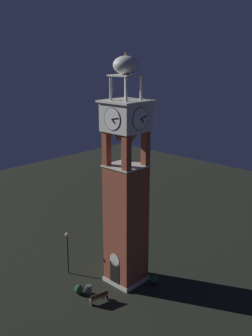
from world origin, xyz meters
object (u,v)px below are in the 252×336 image
object	(u,v)px
lamp_post	(67,246)
trash_bin	(89,290)
clock_tower	(126,195)
park_bench	(99,297)

from	to	relation	value
lamp_post	trash_bin	size ratio (longest dim) A/B	5.08
clock_tower	park_bench	size ratio (longest dim) A/B	11.87
lamp_post	trash_bin	bearing A→B (deg)	-13.31
clock_tower	lamp_post	bearing A→B (deg)	-148.18
clock_tower	trash_bin	bearing A→B (deg)	-101.52
lamp_post	trash_bin	xyz separation A→B (m)	(3.84, -0.91, -2.40)
lamp_post	trash_bin	world-z (taller)	lamp_post
park_bench	trash_bin	distance (m)	1.56
clock_tower	park_bench	world-z (taller)	clock_tower
clock_tower	lamp_post	world-z (taller)	clock_tower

